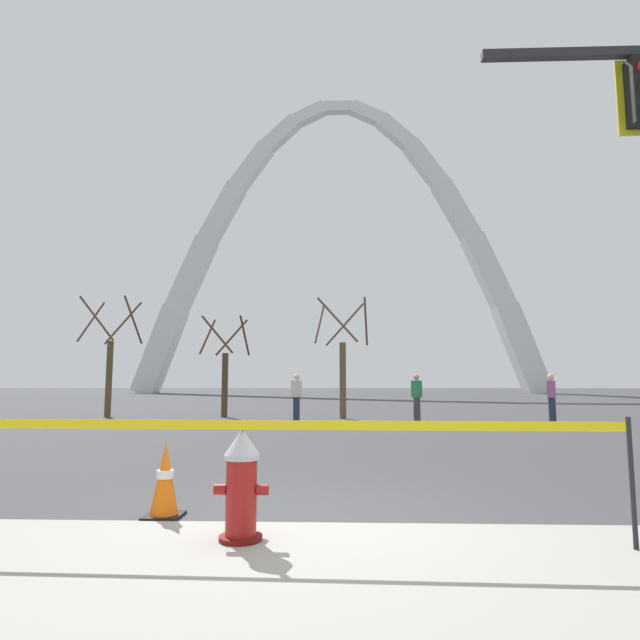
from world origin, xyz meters
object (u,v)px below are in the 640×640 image
Objects in this scene: pedestrian_walking_right at (296,398)px; traffic_cone_by_hydrant at (165,480)px; pedestrian_walking_left at (417,398)px; pedestrian_standing_center at (552,398)px; fire_hydrant at (242,484)px; monument_arch at (338,259)px.

traffic_cone_by_hydrant is at bearing -91.37° from pedestrian_walking_right.
pedestrian_walking_right is at bearing 178.13° from pedestrian_walking_left.
fire_hydrant is at bearing -120.39° from pedestrian_standing_center.
pedestrian_walking_right reaches higher than fire_hydrant.
pedestrian_walking_left is 1.00× the size of pedestrian_walking_right.
pedestrian_standing_center is (8.41, 12.02, 0.46)m from traffic_cone_by_hydrant.
pedestrian_standing_center is at bearing 55.02° from traffic_cone_by_hydrant.
pedestrian_walking_right is (-3.92, 0.13, 0.00)m from pedestrian_walking_left.
monument_arch is 31.97× the size of pedestrian_walking_left.
traffic_cone_by_hydrant is 0.01× the size of monument_arch.
pedestrian_standing_center is (6.86, -48.96, -15.94)m from monument_arch.
fire_hydrant is 1.36× the size of traffic_cone_by_hydrant.
fire_hydrant is 0.62× the size of pedestrian_walking_left.
fire_hydrant is 13.50m from pedestrian_walking_left.
traffic_cone_by_hydrant is 0.46× the size of pedestrian_walking_left.
pedestrian_walking_right is at bearing 92.65° from fire_hydrant.
traffic_cone_by_hydrant is 0.46× the size of pedestrian_standing_center.
pedestrian_walking_left and pedestrian_standing_center have the same top height.
pedestrian_walking_left is at bearing 75.82° from fire_hydrant.
monument_arch is 51.94m from pedestrian_standing_center.
monument_arch is at bearing 88.51° from pedestrian_walking_right.
fire_hydrant is at bearing -40.50° from traffic_cone_by_hydrant.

